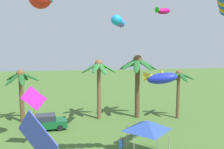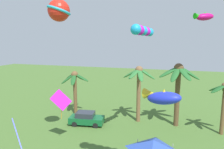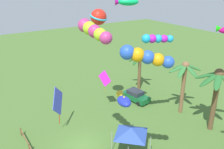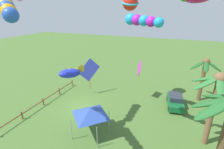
% 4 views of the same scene
% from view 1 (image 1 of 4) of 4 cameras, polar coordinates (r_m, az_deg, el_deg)
% --- Properties ---
extents(palm_tree_0, '(3.43, 3.45, 5.49)m').
position_cam_1_polar(palm_tree_0, '(29.90, 14.42, -1.70)').
color(palm_tree_0, brown).
rests_on(palm_tree_0, ground).
extents(palm_tree_1, '(3.81, 3.71, 5.74)m').
position_cam_1_polar(palm_tree_1, '(29.24, -19.43, -1.93)').
color(palm_tree_1, brown).
rests_on(palm_tree_1, ground).
extents(palm_tree_2, '(4.48, 4.56, 7.16)m').
position_cam_1_polar(palm_tree_2, '(29.22, 5.64, 0.90)').
color(palm_tree_2, brown).
rests_on(palm_tree_2, ground).
extents(palm_tree_3, '(3.89, 4.01, 6.70)m').
position_cam_1_polar(palm_tree_3, '(28.58, -2.90, -0.03)').
color(palm_tree_3, brown).
rests_on(palm_tree_3, ground).
extents(parked_car_0, '(4.10, 2.24, 1.51)m').
position_cam_1_polar(parked_car_0, '(26.87, -14.28, -10.15)').
color(parked_car_0, '#145B2D').
rests_on(parked_car_0, ground).
extents(spectator_0, '(0.41, 0.46, 1.59)m').
position_cam_1_polar(spectator_0, '(20.36, 2.01, -15.65)').
color(spectator_0, '#38383D').
rests_on(spectator_0, ground).
extents(festival_tent, '(2.86, 2.86, 2.85)m').
position_cam_1_polar(festival_tent, '(20.05, 7.74, -11.02)').
color(festival_tent, '#9E9EA3').
rests_on(festival_tent, ground).
extents(kite_diamond_2, '(1.94, 0.67, 2.79)m').
position_cam_1_polar(kite_diamond_2, '(21.46, -16.82, -5.16)').
color(kite_diamond_2, '#E822DF').
extents(kite_fish_3, '(2.54, 1.67, 1.08)m').
position_cam_1_polar(kite_fish_3, '(18.08, 10.57, -0.69)').
color(kite_fish_3, '#212FCE').
extents(kite_tube_4, '(1.60, 3.05, 0.93)m').
position_cam_1_polar(kite_tube_4, '(22.53, 1.46, 11.58)').
color(kite_tube_4, '#1CA1DF').
extents(kite_fish_5, '(2.03, 1.65, 0.85)m').
position_cam_1_polar(kite_fish_5, '(26.99, 11.17, 13.60)').
color(kite_fish_5, '#CD0D72').
extents(kite_diamond_7, '(2.43, 2.09, 4.36)m').
position_cam_1_polar(kite_diamond_7, '(15.24, -16.08, -13.26)').
color(kite_diamond_7, '#434DE8').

